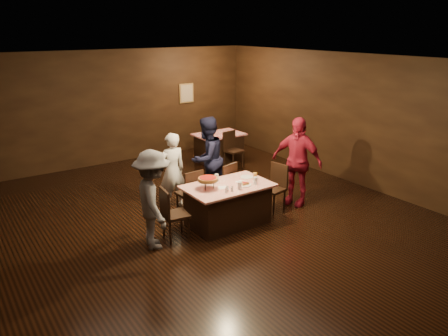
# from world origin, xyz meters

# --- Properties ---
(room) EXTENTS (10.00, 10.04, 3.02)m
(room) POSITION_xyz_m (0.00, 0.01, 2.14)
(room) COLOR black
(room) RESTS_ON ground
(main_table) EXTENTS (1.60, 1.00, 0.77)m
(main_table) POSITION_xyz_m (0.24, 0.01, 0.39)
(main_table) COLOR #A5190B
(main_table) RESTS_ON ground
(back_table) EXTENTS (1.30, 0.90, 0.77)m
(back_table) POSITION_xyz_m (2.33, 3.46, 0.39)
(back_table) COLOR red
(back_table) RESTS_ON ground
(chair_far_left) EXTENTS (0.45, 0.45, 0.95)m
(chair_far_left) POSITION_xyz_m (-0.16, 0.76, 0.47)
(chair_far_left) COLOR black
(chair_far_left) RESTS_ON ground
(chair_far_right) EXTENTS (0.51, 0.51, 0.95)m
(chair_far_right) POSITION_xyz_m (0.64, 0.76, 0.47)
(chair_far_right) COLOR black
(chair_far_right) RESTS_ON ground
(chair_end_left) EXTENTS (0.47, 0.47, 0.95)m
(chair_end_left) POSITION_xyz_m (-0.86, 0.01, 0.47)
(chair_end_left) COLOR black
(chair_end_left) RESTS_ON ground
(chair_end_right) EXTENTS (0.49, 0.49, 0.95)m
(chair_end_right) POSITION_xyz_m (1.34, 0.01, 0.47)
(chair_end_right) COLOR black
(chair_end_right) RESTS_ON ground
(chair_back_near) EXTENTS (0.47, 0.47, 0.95)m
(chair_back_near) POSITION_xyz_m (2.33, 2.76, 0.47)
(chair_back_near) COLOR black
(chair_back_near) RESTS_ON ground
(chair_back_far) EXTENTS (0.48, 0.48, 0.95)m
(chair_back_far) POSITION_xyz_m (2.33, 4.06, 0.47)
(chair_back_far) COLOR black
(chair_back_far) RESTS_ON ground
(diner_white_jacket) EXTENTS (0.58, 0.38, 1.57)m
(diner_white_jacket) POSITION_xyz_m (-0.24, 1.29, 0.79)
(diner_white_jacket) COLOR silver
(diner_white_jacket) RESTS_ON ground
(diner_navy_hoodie) EXTENTS (1.04, 0.92, 1.79)m
(diner_navy_hoodie) POSITION_xyz_m (0.60, 1.31, 0.89)
(diner_navy_hoodie) COLOR black
(diner_navy_hoodie) RESTS_ON ground
(diner_grey_knit) EXTENTS (0.85, 1.20, 1.69)m
(diner_grey_knit) POSITION_xyz_m (-1.29, -0.03, 0.84)
(diner_grey_knit) COLOR slate
(diner_grey_knit) RESTS_ON ground
(diner_red_shirt) EXTENTS (0.83, 1.17, 1.85)m
(diner_red_shirt) POSITION_xyz_m (1.97, 0.04, 0.92)
(diner_red_shirt) COLOR #AC1B36
(diner_red_shirt) RESTS_ON ground
(pizza_stand) EXTENTS (0.38, 0.38, 0.22)m
(pizza_stand) POSITION_xyz_m (-0.16, 0.06, 0.95)
(pizza_stand) COLOR black
(pizza_stand) RESTS_ON main_table
(plate_with_slice) EXTENTS (0.25, 0.25, 0.06)m
(plate_with_slice) POSITION_xyz_m (0.49, -0.17, 0.80)
(plate_with_slice) COLOR white
(plate_with_slice) RESTS_ON main_table
(plate_empty) EXTENTS (0.25, 0.25, 0.01)m
(plate_empty) POSITION_xyz_m (0.79, 0.16, 0.78)
(plate_empty) COLOR white
(plate_empty) RESTS_ON main_table
(glass_front_left) EXTENTS (0.08, 0.08, 0.14)m
(glass_front_left) POSITION_xyz_m (0.29, -0.29, 0.84)
(glass_front_left) COLOR silver
(glass_front_left) RESTS_ON main_table
(glass_front_right) EXTENTS (0.08, 0.08, 0.14)m
(glass_front_right) POSITION_xyz_m (0.69, -0.24, 0.84)
(glass_front_right) COLOR silver
(glass_front_right) RESTS_ON main_table
(glass_amber) EXTENTS (0.08, 0.08, 0.14)m
(glass_amber) POSITION_xyz_m (0.84, -0.04, 0.84)
(glass_amber) COLOR #BF7F26
(glass_amber) RESTS_ON main_table
(glass_back) EXTENTS (0.08, 0.08, 0.14)m
(glass_back) POSITION_xyz_m (0.19, 0.31, 0.84)
(glass_back) COLOR silver
(glass_back) RESTS_ON main_table
(condiments) EXTENTS (0.17, 0.10, 0.09)m
(condiments) POSITION_xyz_m (0.06, -0.27, 0.82)
(condiments) COLOR silver
(condiments) RESTS_ON main_table
(napkin_center) EXTENTS (0.19, 0.19, 0.01)m
(napkin_center) POSITION_xyz_m (0.54, 0.01, 0.77)
(napkin_center) COLOR white
(napkin_center) RESTS_ON main_table
(napkin_left) EXTENTS (0.21, 0.21, 0.01)m
(napkin_left) POSITION_xyz_m (0.09, -0.04, 0.77)
(napkin_left) COLOR white
(napkin_left) RESTS_ON main_table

